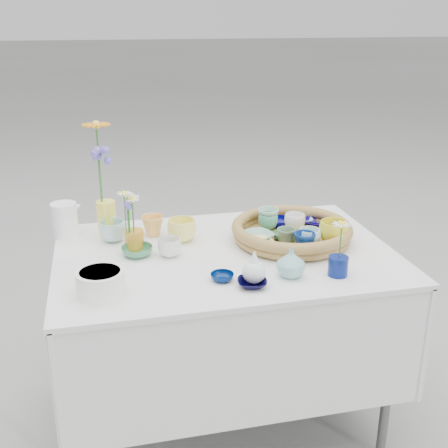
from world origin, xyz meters
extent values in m
plane|color=#949494|center=(0.00, 0.00, 0.00)|extent=(80.00, 80.00, 0.00)
imported|color=#010069|center=(0.27, 0.17, 0.80)|extent=(0.11, 0.11, 0.03)
imported|color=#09024C|center=(0.42, 0.14, 0.80)|extent=(0.14, 0.14, 0.03)
imported|color=yellow|center=(0.41, -0.05, 0.83)|extent=(0.14, 0.14, 0.09)
imported|color=#468653|center=(0.25, 0.02, 0.80)|extent=(0.11, 0.11, 0.03)
imported|color=slate|center=(0.23, -0.03, 0.82)|extent=(0.09, 0.09, 0.07)
imported|color=#7EB8A3|center=(0.14, 0.04, 0.80)|extent=(0.16, 0.16, 0.03)
imported|color=#A1D4B7|center=(0.22, 0.17, 0.82)|extent=(0.10, 0.10, 0.08)
imported|color=white|center=(0.32, 0.12, 0.82)|extent=(0.11, 0.11, 0.07)
imported|color=#9DC8F4|center=(0.37, 0.19, 0.79)|extent=(0.10, 0.10, 0.02)
imported|color=navy|center=(0.28, -0.10, 0.82)|extent=(0.10, 0.10, 0.07)
imported|color=#F1DC8F|center=(0.13, -0.02, 0.80)|extent=(0.12, 0.12, 0.03)
imported|color=silver|center=(0.31, -0.06, 0.82)|extent=(0.10, 0.10, 0.07)
imported|color=#48A37F|center=(0.21, 0.15, 0.82)|extent=(0.10, 0.10, 0.06)
imported|color=#F4B654|center=(-0.25, 0.23, 0.81)|extent=(0.12, 0.12, 0.08)
imported|color=#FDF571|center=(-0.14, 0.15, 0.81)|extent=(0.12, 0.12, 0.09)
imported|color=#3B8055|center=(-0.33, 0.04, 0.78)|extent=(0.13, 0.13, 0.04)
imported|color=silver|center=(-0.21, 0.01, 0.80)|extent=(0.10, 0.10, 0.07)
imported|color=#00174C|center=(-0.06, -0.23, 0.78)|extent=(0.09, 0.09, 0.02)
imported|color=#AAD5D2|center=(-0.41, 0.21, 0.81)|extent=(0.11, 0.11, 0.08)
imported|color=black|center=(0.02, -0.30, 0.78)|extent=(0.11, 0.11, 0.02)
imported|color=#79B9B3|center=(0.17, -0.25, 0.82)|extent=(0.12, 0.12, 0.10)
cylinder|color=navy|center=(0.33, -0.28, 0.80)|extent=(0.07, 0.07, 0.07)
cylinder|color=#FBF150|center=(-0.42, 0.28, 0.84)|extent=(0.10, 0.10, 0.14)
cylinder|color=orange|center=(-0.33, 0.10, 0.80)|extent=(0.08, 0.08, 0.08)
camera|label=1|loc=(-0.44, -1.89, 1.60)|focal=45.00mm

